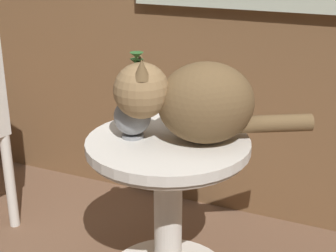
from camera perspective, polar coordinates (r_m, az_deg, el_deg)
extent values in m
cube|color=beige|center=(2.15, 8.10, 13.80)|extent=(0.94, 0.03, 0.07)
cylinder|color=silver|center=(1.86, 0.00, -9.84)|extent=(0.10, 0.10, 0.51)
cylinder|color=silver|center=(1.74, 0.00, -2.08)|extent=(0.57, 0.57, 0.03)
torus|color=silver|center=(1.75, 0.00, -2.91)|extent=(0.54, 0.54, 0.02)
cylinder|color=silver|center=(2.34, -17.32, -5.92)|extent=(0.04, 0.04, 0.44)
ellipsoid|color=brown|center=(1.68, 4.28, 2.62)|extent=(0.41, 0.39, 0.27)
sphere|color=olive|center=(1.65, -2.99, 3.98)|extent=(0.18, 0.18, 0.18)
cone|color=brown|center=(1.67, -3.12, 7.20)|extent=(0.06, 0.06, 0.06)
cone|color=brown|center=(1.58, -2.97, 6.34)|extent=(0.06, 0.06, 0.06)
cylinder|color=brown|center=(1.76, 11.35, 0.26)|extent=(0.28, 0.19, 0.06)
cylinder|color=gray|center=(1.76, -3.97, -1.07)|extent=(0.08, 0.08, 0.01)
ellipsoid|color=gray|center=(1.73, -4.03, 1.07)|extent=(0.13, 0.13, 0.13)
cylinder|color=gray|center=(1.71, -4.09, 3.56)|extent=(0.07, 0.07, 0.06)
torus|color=gray|center=(1.70, -4.12, 4.55)|extent=(0.09, 0.09, 0.02)
cylinder|color=#2D662D|center=(1.66, -3.84, 6.20)|extent=(0.04, 0.04, 0.12)
cone|color=#2D662D|center=(1.63, -3.54, 7.93)|extent=(0.04, 0.04, 0.02)
cylinder|color=#2D662D|center=(1.68, -3.83, 5.87)|extent=(0.03, 0.01, 0.09)
cone|color=#2D662D|center=(1.66, -3.53, 7.22)|extent=(0.04, 0.04, 0.02)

